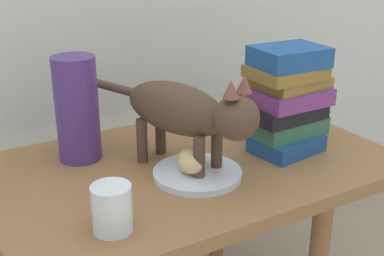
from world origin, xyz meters
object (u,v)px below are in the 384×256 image
Objects in this scene: side_table at (192,191)px; candle_jar at (112,211)px; plate at (197,174)px; cat at (187,112)px; green_vase at (77,109)px; book_stack at (287,100)px; bread_roll at (192,161)px.

candle_jar is (-0.26, -0.17, 0.11)m from side_table.
cat reaches higher than plate.
green_vase is (-0.18, 0.18, -0.02)m from cat.
candle_jar is (-0.23, -0.10, 0.03)m from plate.
green_vase is (-0.18, 0.21, 0.11)m from plate.
plate is at bearing 23.66° from candle_jar.
side_table is 3.57× the size of book_stack.
book_stack is at bearing 3.26° from bread_roll.
side_table is 1.93× the size of cat.
side_table is 0.14m from bread_roll.
side_table is 3.74× the size of green_vase.
bread_roll is 0.18× the size of cat.
bread_roll is at bearing 25.35° from candle_jar.
green_vase is at bearing 128.03° from bread_roll.
book_stack is at bearing -24.85° from green_vase.
bread_roll reaches higher than plate.
cat reaches higher than side_table.
book_stack is 1.05× the size of green_vase.
cat is 1.94× the size of green_vase.
cat is (-0.03, -0.03, 0.21)m from side_table.
bread_roll is (-0.04, -0.07, 0.11)m from side_table.
cat reaches higher than bread_roll.
candle_jar is at bearing -148.62° from cat.
candle_jar is (-0.23, -0.14, -0.09)m from cat.
side_table is at bearing 59.04° from bread_roll.
side_table is 0.33m from candle_jar.
plate is 0.13m from cat.
candle_jar reaches higher than plate.
cat is at bearing -44.77° from green_vase.
cat is at bearing 72.84° from bread_roll.
book_stack reaches higher than green_vase.
bread_roll is (-0.01, 0.00, 0.03)m from plate.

